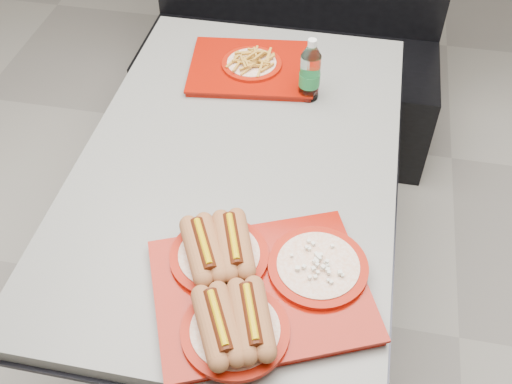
% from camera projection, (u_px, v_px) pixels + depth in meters
% --- Properties ---
extents(ground, '(6.00, 6.00, 0.00)m').
position_uv_depth(ground, '(243.00, 301.00, 2.26)').
color(ground, '#9D988D').
rests_on(ground, ground).
extents(diner_table, '(0.92, 1.42, 0.75)m').
position_uv_depth(diner_table, '(240.00, 196.00, 1.84)').
color(diner_table, black).
rests_on(diner_table, ground).
extents(booth_bench, '(1.30, 0.57, 1.35)m').
position_uv_depth(booth_bench, '(291.00, 50.00, 2.71)').
color(booth_bench, black).
rests_on(booth_bench, ground).
extents(tray_near, '(0.60, 0.54, 0.11)m').
position_uv_depth(tray_near, '(252.00, 285.00, 1.37)').
color(tray_near, '#8E0F03').
rests_on(tray_near, diner_table).
extents(tray_far, '(0.45, 0.37, 0.08)m').
position_uv_depth(tray_far, '(252.00, 65.00, 1.99)').
color(tray_far, '#8E0F03').
rests_on(tray_far, diner_table).
extents(water_bottle, '(0.07, 0.07, 0.21)m').
position_uv_depth(water_bottle, '(310.00, 73.00, 1.85)').
color(water_bottle, silver).
rests_on(water_bottle, diner_table).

